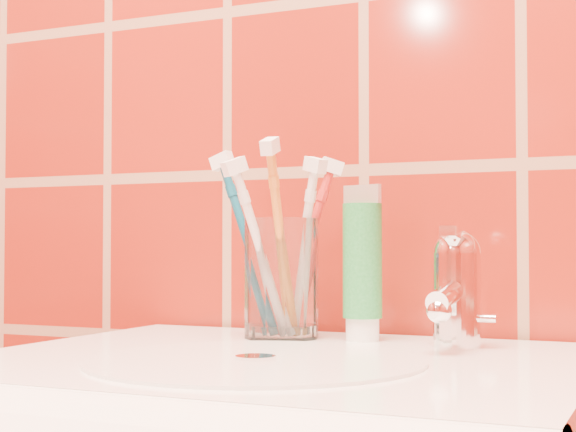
% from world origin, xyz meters
% --- Properties ---
extents(glass_tumbler, '(0.09, 0.09, 0.13)m').
position_xyz_m(glass_tumbler, '(-0.06, 1.10, 0.92)').
color(glass_tumbler, white).
rests_on(glass_tumbler, pedestal_sink).
extents(toothpaste_tube, '(0.05, 0.04, 0.17)m').
position_xyz_m(toothpaste_tube, '(0.03, 1.11, 0.93)').
color(toothpaste_tube, white).
rests_on(toothpaste_tube, pedestal_sink).
extents(faucet, '(0.05, 0.11, 0.12)m').
position_xyz_m(faucet, '(0.14, 1.09, 0.91)').
color(faucet, white).
rests_on(faucet, pedestal_sink).
extents(toothbrush_0, '(0.10, 0.10, 0.21)m').
position_xyz_m(toothbrush_0, '(-0.10, 1.09, 0.95)').
color(toothbrush_0, navy).
rests_on(toothbrush_0, glass_tumbler).
extents(toothbrush_1, '(0.11, 0.10, 0.21)m').
position_xyz_m(toothbrush_1, '(-0.04, 1.10, 0.95)').
color(toothbrush_1, silver).
rests_on(toothbrush_1, glass_tumbler).
extents(toothbrush_2, '(0.13, 0.15, 0.21)m').
position_xyz_m(toothbrush_2, '(-0.07, 1.07, 0.95)').
color(toothbrush_2, silver).
rests_on(toothbrush_2, glass_tumbler).
extents(toothbrush_3, '(0.04, 0.15, 0.24)m').
position_xyz_m(toothbrush_3, '(-0.05, 1.07, 0.96)').
color(toothbrush_3, '#C67323').
rests_on(toothbrush_3, glass_tumbler).
extents(toothbrush_4, '(0.14, 0.12, 0.21)m').
position_xyz_m(toothbrush_4, '(-0.04, 1.13, 0.95)').
color(toothbrush_4, red).
rests_on(toothbrush_4, glass_tumbler).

